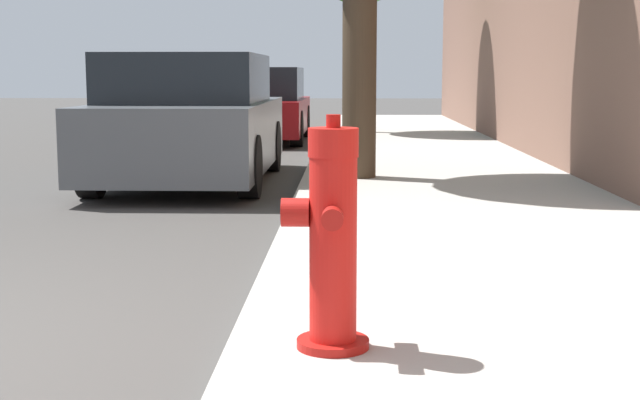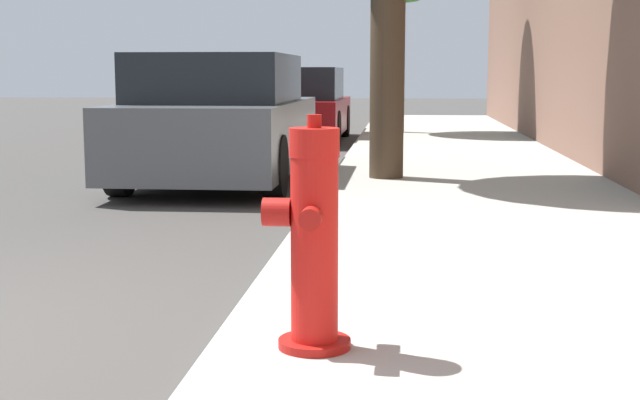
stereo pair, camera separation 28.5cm
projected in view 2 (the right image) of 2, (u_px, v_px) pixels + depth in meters
The scene contains 4 objects.
sidewalk_slab at pixel (571, 368), 3.52m from camera, with size 2.90×40.00×0.13m.
fire_hydrant at pixel (313, 241), 3.51m from camera, with size 0.35×0.37×0.93m.
parked_car_near at pixel (220, 121), 9.91m from camera, with size 1.76×3.95×1.42m.
parked_car_mid at pixel (295, 106), 15.97m from camera, with size 1.78×3.86×1.32m.
Camera 2 is at (2.58, -3.46, 1.22)m, focal length 50.00 mm.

